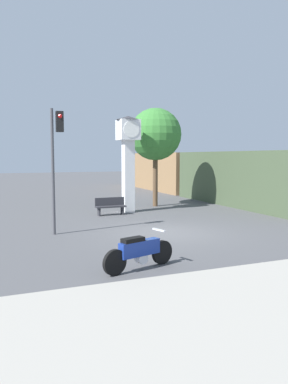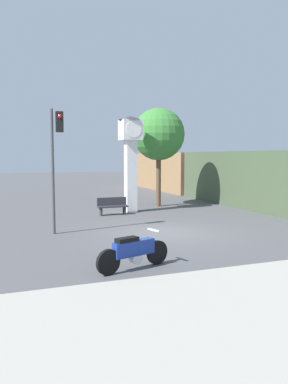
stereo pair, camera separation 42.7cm
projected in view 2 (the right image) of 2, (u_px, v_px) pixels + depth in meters
The scene contains 7 objects.
ground_plane at pixel (166, 233), 15.14m from camera, with size 120.00×120.00×0.00m, color #4C4C4F.
motorcycle at pixel (134, 252), 10.21m from camera, with size 2.27×0.86×1.03m.
clock_tower at pixel (131, 149), 20.54m from camera, with size 1.32×1.32×5.28m.
freight_train at pixel (199, 174), 29.42m from camera, with size 2.80×25.87×3.40m.
traffic_light at pixel (56, 149), 14.68m from camera, with size 0.50×0.35×4.94m.
street_tree at pixel (159, 135), 22.86m from camera, with size 3.18×3.18×6.03m.
bench at pixel (112, 206), 19.80m from camera, with size 1.60×0.44×0.92m.
Camera 2 is at (-6.04, -13.66, 3.09)m, focal length 35.00 mm.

